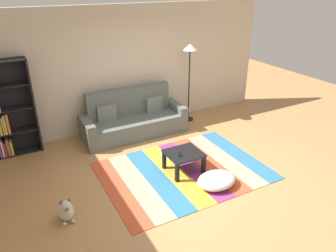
{
  "coord_description": "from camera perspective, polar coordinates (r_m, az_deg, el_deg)",
  "views": [
    {
      "loc": [
        -2.55,
        -3.99,
        3.17
      ],
      "look_at": [
        -0.0,
        0.78,
        0.65
      ],
      "focal_mm": 34.07,
      "sensor_mm": 36.0,
      "label": 1
    }
  ],
  "objects": [
    {
      "name": "back_wall",
      "position": [
        7.25,
        -6.74,
        10.29
      ],
      "size": [
        6.8,
        0.1,
        2.7
      ],
      "primitive_type": "cube",
      "color": "beige",
      "rests_on": "ground_plane"
    },
    {
      "name": "dog",
      "position": [
        4.92,
        -17.79,
        -14.21
      ],
      "size": [
        0.22,
        0.35,
        0.4
      ],
      "color": "beige",
      "rests_on": "ground_plane"
    },
    {
      "name": "bookshelf",
      "position": [
        6.7,
        -27.42,
        2.04
      ],
      "size": [
        0.9,
        0.28,
        1.86
      ],
      "color": "black",
      "rests_on": "ground_plane"
    },
    {
      "name": "couch",
      "position": [
        7.05,
        -6.24,
        1.14
      ],
      "size": [
        2.26,
        0.8,
        1.0
      ],
      "color": "#59605B",
      "rests_on": "ground_plane"
    },
    {
      "name": "rug",
      "position": [
        5.82,
        2.8,
        -7.98
      ],
      "size": [
        2.87,
        2.1,
        0.01
      ],
      "color": "#C64C2D",
      "rests_on": "ground_plane"
    },
    {
      "name": "pouf",
      "position": [
        5.42,
        8.67,
        -9.57
      ],
      "size": [
        0.68,
        0.51,
        0.23
      ],
      "primitive_type": "ellipsoid",
      "color": "white",
      "rests_on": "rug"
    },
    {
      "name": "ground_plane",
      "position": [
        5.7,
        3.74,
        -8.86
      ],
      "size": [
        14.0,
        14.0,
        0.0
      ],
      "primitive_type": "plane",
      "color": "#B27F4C"
    },
    {
      "name": "tv_remote",
      "position": [
        5.56,
        2.16,
        -5.0
      ],
      "size": [
        0.11,
        0.15,
        0.02
      ],
      "primitive_type": "cube",
      "rotation": [
        0.0,
        0.0,
        -0.46
      ],
      "color": "black",
      "rests_on": "coffee_table"
    },
    {
      "name": "coffee_table",
      "position": [
        5.66,
        2.83,
        -5.36
      ],
      "size": [
        0.62,
        0.55,
        0.37
      ],
      "color": "black",
      "rests_on": "rug"
    },
    {
      "name": "standing_lamp",
      "position": [
        7.39,
        3.92,
        12.15
      ],
      "size": [
        0.32,
        0.32,
        1.84
      ],
      "color": "black",
      "rests_on": "ground_plane"
    }
  ]
}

